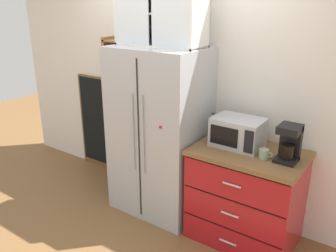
{
  "coord_description": "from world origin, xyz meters",
  "views": [
    {
      "loc": [
        2.0,
        -2.7,
        2.15
      ],
      "look_at": [
        0.1,
        0.01,
        0.95
      ],
      "focal_mm": 37.54,
      "sensor_mm": 36.0,
      "label": 1
    }
  ],
  "objects_px": {
    "mug_sage": "(264,154)",
    "bottle_clear": "(212,127)",
    "refrigerator": "(160,132)",
    "chalkboard_menu": "(98,123)",
    "microwave": "(238,132)",
    "coffee_maker": "(289,143)",
    "mug_red": "(253,144)"
  },
  "relations": [
    {
      "from": "coffee_maker",
      "to": "mug_sage",
      "type": "bearing_deg",
      "value": -153.6
    },
    {
      "from": "microwave",
      "to": "coffee_maker",
      "type": "distance_m",
      "value": 0.47
    },
    {
      "from": "refrigerator",
      "to": "bottle_clear",
      "type": "relative_size",
      "value": 6.9
    },
    {
      "from": "mug_sage",
      "to": "mug_red",
      "type": "height_order",
      "value": "mug_red"
    },
    {
      "from": "microwave",
      "to": "bottle_clear",
      "type": "relative_size",
      "value": 1.75
    },
    {
      "from": "mug_sage",
      "to": "refrigerator",
      "type": "bearing_deg",
      "value": 176.7
    },
    {
      "from": "mug_red",
      "to": "bottle_clear",
      "type": "height_order",
      "value": "bottle_clear"
    },
    {
      "from": "microwave",
      "to": "chalkboard_menu",
      "type": "xyz_separation_m",
      "value": [
        -2.06,
        0.25,
        -0.4
      ]
    },
    {
      "from": "chalkboard_menu",
      "to": "bottle_clear",
      "type": "bearing_deg",
      "value": -7.13
    },
    {
      "from": "microwave",
      "to": "mug_red",
      "type": "relative_size",
      "value": 3.75
    },
    {
      "from": "coffee_maker",
      "to": "mug_sage",
      "type": "distance_m",
      "value": 0.22
    },
    {
      "from": "refrigerator",
      "to": "mug_sage",
      "type": "distance_m",
      "value": 1.13
    },
    {
      "from": "mug_red",
      "to": "chalkboard_menu",
      "type": "relative_size",
      "value": 0.09
    },
    {
      "from": "mug_sage",
      "to": "mug_red",
      "type": "bearing_deg",
      "value": 139.77
    },
    {
      "from": "refrigerator",
      "to": "mug_sage",
      "type": "height_order",
      "value": "refrigerator"
    },
    {
      "from": "microwave",
      "to": "mug_sage",
      "type": "bearing_deg",
      "value": -22.85
    },
    {
      "from": "microwave",
      "to": "coffee_maker",
      "type": "height_order",
      "value": "coffee_maker"
    },
    {
      "from": "refrigerator",
      "to": "chalkboard_menu",
      "type": "bearing_deg",
      "value": 165.77
    },
    {
      "from": "refrigerator",
      "to": "bottle_clear",
      "type": "height_order",
      "value": "refrigerator"
    },
    {
      "from": "refrigerator",
      "to": "bottle_clear",
      "type": "distance_m",
      "value": 0.57
    },
    {
      "from": "mug_red",
      "to": "chalkboard_menu",
      "type": "xyz_separation_m",
      "value": [
        -2.21,
        0.25,
        -0.32
      ]
    },
    {
      "from": "refrigerator",
      "to": "mug_sage",
      "type": "bearing_deg",
      "value": -3.3
    },
    {
      "from": "microwave",
      "to": "chalkboard_menu",
      "type": "height_order",
      "value": "chalkboard_menu"
    },
    {
      "from": "refrigerator",
      "to": "chalkboard_menu",
      "type": "xyz_separation_m",
      "value": [
        -1.24,
        0.31,
        -0.24
      ]
    },
    {
      "from": "mug_sage",
      "to": "bottle_clear",
      "type": "xyz_separation_m",
      "value": [
        -0.57,
        0.16,
        0.07
      ]
    },
    {
      "from": "mug_red",
      "to": "mug_sage",
      "type": "bearing_deg",
      "value": -40.23
    },
    {
      "from": "mug_sage",
      "to": "chalkboard_menu",
      "type": "distance_m",
      "value": 2.41
    },
    {
      "from": "coffee_maker",
      "to": "chalkboard_menu",
      "type": "relative_size",
      "value": 0.25
    },
    {
      "from": "mug_sage",
      "to": "chalkboard_menu",
      "type": "height_order",
      "value": "chalkboard_menu"
    },
    {
      "from": "microwave",
      "to": "mug_sage",
      "type": "distance_m",
      "value": 0.34
    },
    {
      "from": "refrigerator",
      "to": "coffee_maker",
      "type": "xyz_separation_m",
      "value": [
        1.29,
        0.02,
        0.18
      ]
    },
    {
      "from": "mug_sage",
      "to": "chalkboard_menu",
      "type": "xyz_separation_m",
      "value": [
        -2.36,
        0.38,
        -0.31
      ]
    }
  ]
}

